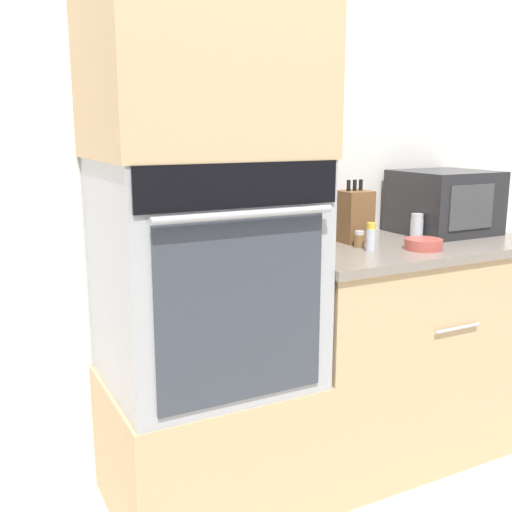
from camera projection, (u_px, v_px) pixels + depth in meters
The scene contains 11 objects.
wall_back at pixel (252, 162), 2.46m from camera, with size 8.00×0.05×2.50m.
oven_cabinet_base at pixel (208, 440), 2.23m from camera, with size 0.71×0.60×0.50m.
wall_oven at pixel (205, 272), 2.09m from camera, with size 0.69×0.64×0.79m.
oven_cabinet_upper at pixel (201, 68), 1.95m from camera, with size 0.71×0.60×0.58m.
counter_unit at pixel (400, 346), 2.59m from camera, with size 1.12×0.63×0.93m.
microwave at pixel (444, 202), 2.68m from camera, with size 0.40×0.37×0.28m.
knife_block at pixel (354, 216), 2.47m from camera, with size 0.12×0.13×0.26m.
bowl at pixel (423, 244), 2.33m from camera, with size 0.15×0.15×0.04m.
condiment_jar_near at pixel (371, 237), 2.29m from camera, with size 0.04×0.04×0.11m.
condiment_jar_mid at pixel (359, 239), 2.37m from camera, with size 0.04×0.04×0.07m.
condiment_jar_far at pixel (417, 227), 2.52m from camera, with size 0.05×0.05×0.11m.
Camera 1 is at (-1.13, -1.59, 1.39)m, focal length 42.00 mm.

